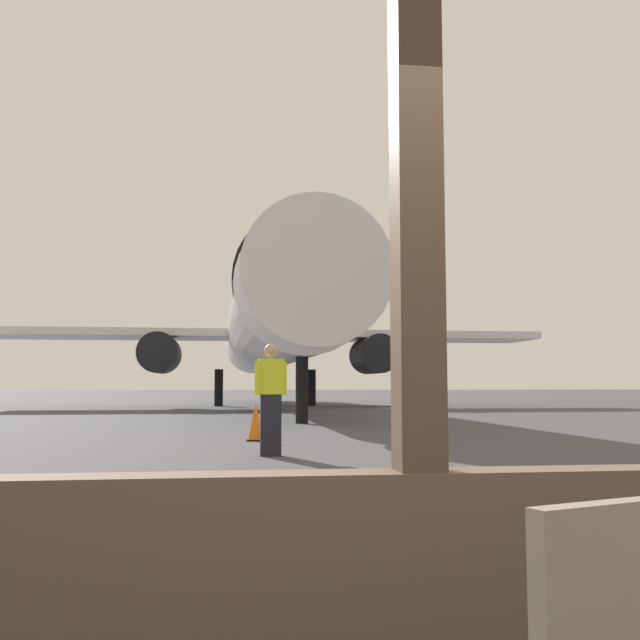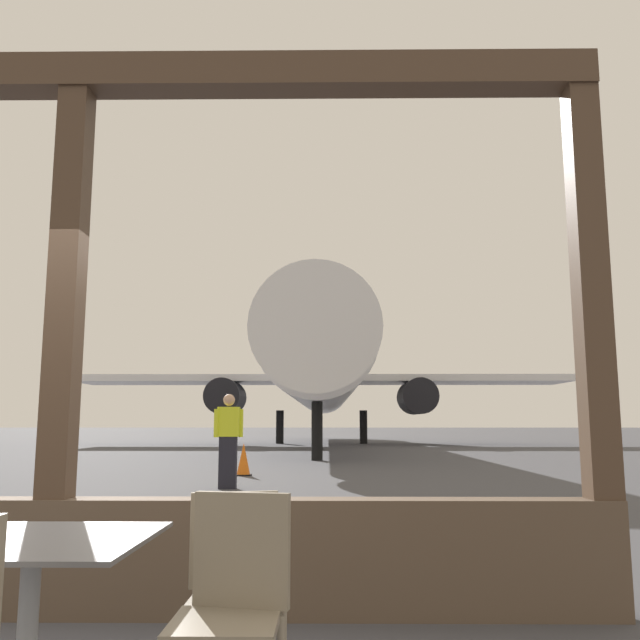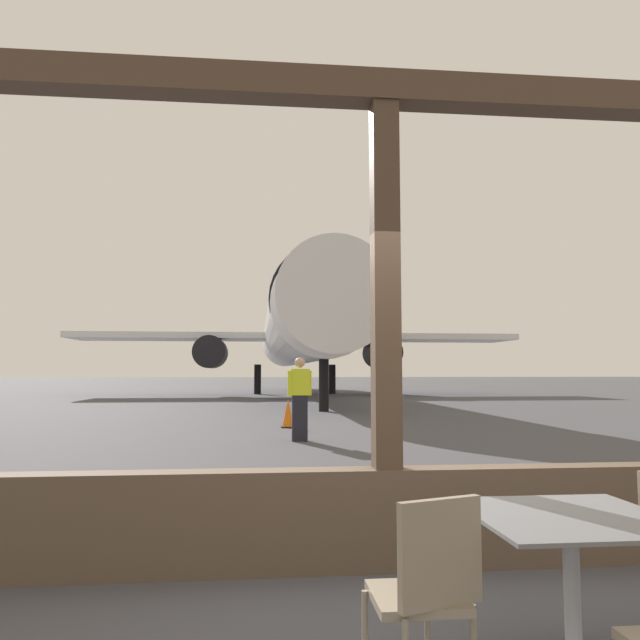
# 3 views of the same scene
# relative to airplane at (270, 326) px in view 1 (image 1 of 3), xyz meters

# --- Properties ---
(ground_plane) EXTENTS (220.00, 220.00, 0.00)m
(ground_plane) POSITION_rel_airplane_xyz_m (-1.43, 8.35, -3.87)
(ground_plane) COLOR #424247
(window_frame) EXTENTS (7.28, 0.24, 3.77)m
(window_frame) POSITION_rel_airplane_xyz_m (-1.43, -31.65, -2.58)
(window_frame) COLOR brown
(window_frame) RESTS_ON ground
(airplane) EXTENTS (27.33, 35.51, 10.88)m
(airplane) POSITION_rel_airplane_xyz_m (0.00, 0.00, 0.00)
(airplane) COLOR silver
(airplane) RESTS_ON ground
(ground_crew_worker) EXTENTS (0.52, 0.31, 1.74)m
(ground_crew_worker) POSITION_rel_airplane_xyz_m (-1.51, -23.35, -2.97)
(ground_crew_worker) COLOR black
(ground_crew_worker) RESTS_ON ground
(traffic_cone) EXTENTS (0.36, 0.36, 0.75)m
(traffic_cone) POSITION_rel_airplane_xyz_m (-1.60, -20.26, -3.52)
(traffic_cone) COLOR orange
(traffic_cone) RESTS_ON ground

